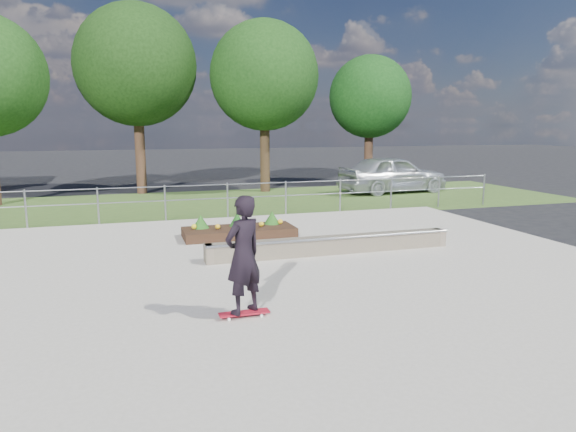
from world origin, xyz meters
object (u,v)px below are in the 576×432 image
object	(u,v)px
planter_bed	(239,230)
parked_car	(393,174)
grind_ledge	(332,245)
skateboarder	(243,255)

from	to	relation	value
planter_bed	parked_car	size ratio (longest dim) A/B	0.59
grind_ledge	parked_car	xyz separation A→B (m)	(7.05, 9.94, 0.60)
parked_car	skateboarder	bearing A→B (deg)	137.83
grind_ledge	parked_car	world-z (taller)	parked_car
grind_ledge	planter_bed	size ratio (longest dim) A/B	2.00
planter_bed	parked_car	xyz separation A→B (m)	(8.75, 7.42, 0.62)
grind_ledge	skateboarder	distance (m)	4.54
planter_bed	skateboarder	distance (m)	6.11
grind_ledge	parked_car	bearing A→B (deg)	54.67
parked_car	planter_bed	bearing A→B (deg)	124.74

